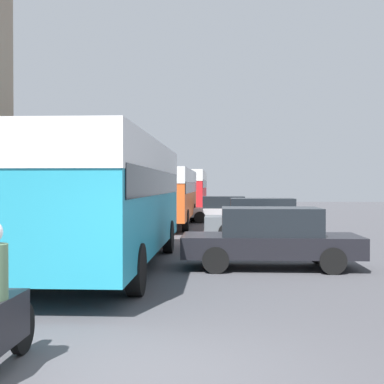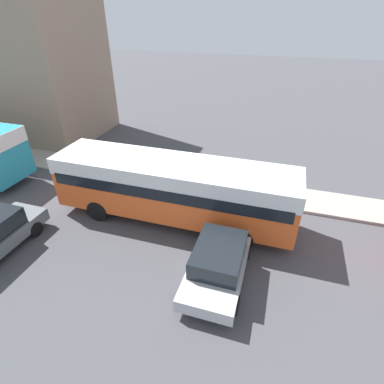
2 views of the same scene
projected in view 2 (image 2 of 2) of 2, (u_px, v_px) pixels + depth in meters
building_midblock at (44, 51)px, 20.40m from camera, size 6.83×6.03×11.79m
bus_following at (173, 183)px, 13.08m from camera, size 2.58×10.69×2.86m
car_distant at (218, 261)px, 10.60m from camera, size 4.21×1.95×1.46m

